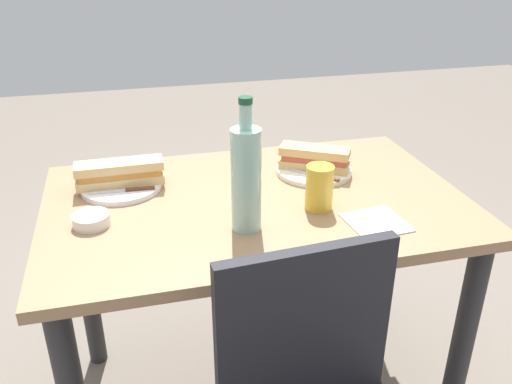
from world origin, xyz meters
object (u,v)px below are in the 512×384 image
(baguette_sandwich_near, at_px, (120,173))
(plate_far, at_px, (314,171))
(water_bottle, at_px, (246,178))
(knife_near, at_px, (126,190))
(knife_far, at_px, (314,175))
(dining_table, at_px, (256,237))
(beer_glass, at_px, (319,188))
(plate_near, at_px, (121,186))
(olive_bowl, at_px, (91,220))
(baguette_sandwich_far, at_px, (314,158))

(baguette_sandwich_near, bearing_deg, plate_far, 177.07)
(baguette_sandwich_near, bearing_deg, water_bottle, 133.98)
(knife_near, height_order, knife_far, same)
(dining_table, relative_size, beer_glass, 9.44)
(plate_near, height_order, olive_bowl, olive_bowl)
(dining_table, height_order, knife_near, knife_near)
(knife_far, height_order, olive_bowl, olive_bowl)
(olive_bowl, bearing_deg, knife_far, -169.59)
(plate_near, distance_m, plate_far, 0.57)
(dining_table, relative_size, baguette_sandwich_near, 4.69)
(knife_near, distance_m, olive_bowl, 0.17)
(knife_far, distance_m, olive_bowl, 0.64)
(dining_table, relative_size, plate_far, 5.01)
(dining_table, height_order, beer_glass, beer_glass)
(plate_near, xyz_separation_m, knife_far, (-0.55, 0.08, 0.01))
(dining_table, bearing_deg, plate_near, -23.45)
(knife_far, xyz_separation_m, beer_glass, (0.05, 0.17, 0.04))
(knife_far, bearing_deg, plate_near, -8.41)
(knife_far, distance_m, beer_glass, 0.18)
(knife_near, height_order, baguette_sandwich_far, baguette_sandwich_far)
(baguette_sandwich_far, bearing_deg, plate_near, -2.93)
(plate_near, height_order, knife_far, knife_far)
(baguette_sandwich_far, xyz_separation_m, beer_glass, (0.07, 0.22, 0.01))
(baguette_sandwich_near, xyz_separation_m, beer_glass, (-0.50, 0.25, 0.01))
(baguette_sandwich_far, xyz_separation_m, water_bottle, (0.27, 0.28, 0.09))
(knife_near, xyz_separation_m, knife_far, (-0.54, 0.03, 0.00))
(plate_far, relative_size, olive_bowl, 2.47)
(baguette_sandwich_near, bearing_deg, dining_table, 156.55)
(dining_table, bearing_deg, olive_bowl, 5.59)
(dining_table, xyz_separation_m, plate_far, (-0.21, -0.13, 0.13))
(dining_table, xyz_separation_m, olive_bowl, (0.43, 0.04, 0.14))
(knife_near, relative_size, water_bottle, 0.54)
(baguette_sandwich_near, relative_size, knife_near, 1.35)
(knife_near, relative_size, olive_bowl, 1.96)
(beer_glass, bearing_deg, plate_near, -26.46)
(dining_table, relative_size, knife_near, 6.33)
(dining_table, xyz_separation_m, water_bottle, (0.06, 0.15, 0.26))
(water_bottle, relative_size, beer_glass, 2.75)
(baguette_sandwich_far, bearing_deg, knife_near, 2.33)
(olive_bowl, bearing_deg, plate_near, -111.61)
(knife_far, bearing_deg, beer_glass, 73.90)
(plate_far, xyz_separation_m, baguette_sandwich_far, (-0.00, 0.00, 0.04))
(dining_table, height_order, baguette_sandwich_far, baguette_sandwich_far)
(knife_near, relative_size, knife_far, 1.33)
(baguette_sandwich_near, xyz_separation_m, knife_far, (-0.55, 0.08, -0.03))
(baguette_sandwich_near, height_order, baguette_sandwich_far, same)
(plate_far, bearing_deg, plate_near, -2.93)
(plate_near, relative_size, baguette_sandwich_far, 1.07)
(plate_near, distance_m, olive_bowl, 0.21)
(beer_glass, distance_m, olive_bowl, 0.58)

